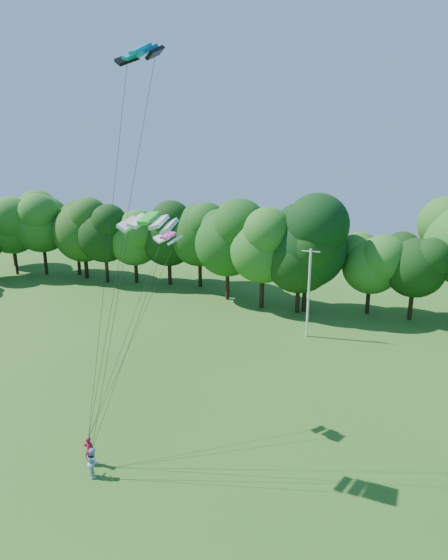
% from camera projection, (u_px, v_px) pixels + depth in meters
% --- Properties ---
extents(ground, '(160.00, 160.00, 0.00)m').
position_uv_depth(ground, '(64.00, 539.00, 18.99)').
color(ground, '#285717').
rests_on(ground, ground).
extents(utility_pole, '(1.68, 0.21, 8.38)m').
position_uv_depth(utility_pole, '(309.00, 293.00, 40.15)').
color(utility_pole, silver).
rests_on(utility_pole, ground).
extents(kite_flyer_left, '(0.66, 0.49, 1.68)m').
position_uv_depth(kite_flyer_left, '(89.00, 450.00, 23.54)').
color(kite_flyer_left, '#B4172E').
rests_on(kite_flyer_left, ground).
extents(kite_flyer_right, '(1.00, 0.95, 1.62)m').
position_uv_depth(kite_flyer_right, '(93.00, 462.00, 22.68)').
color(kite_flyer_right, '#A6BAE7').
rests_on(kite_flyer_right, ground).
extents(kite_teal, '(2.78, 1.76, 0.68)m').
position_uv_depth(kite_teal, '(140.00, 49.00, 20.90)').
color(kite_teal, '#057E9D').
rests_on(kite_teal, ground).
extents(kite_green, '(2.85, 1.40, 0.54)m').
position_uv_depth(kite_green, '(148.00, 218.00, 20.90)').
color(kite_green, green).
rests_on(kite_green, ground).
extents(kite_pink, '(1.94, 1.34, 0.37)m').
position_uv_depth(kite_pink, '(168.00, 235.00, 25.62)').
color(kite_pink, '#CA3891').
rests_on(kite_pink, ground).
extents(tree_back_west, '(8.88, 8.88, 12.92)m').
position_uv_depth(tree_back_west, '(82.00, 221.00, 60.20)').
color(tree_back_west, '#2F2212').
rests_on(tree_back_west, ground).
extents(tree_back_center, '(9.24, 9.24, 13.44)m').
position_uv_depth(tree_back_center, '(307.00, 236.00, 46.04)').
color(tree_back_center, '#321D13').
rests_on(tree_back_center, ground).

